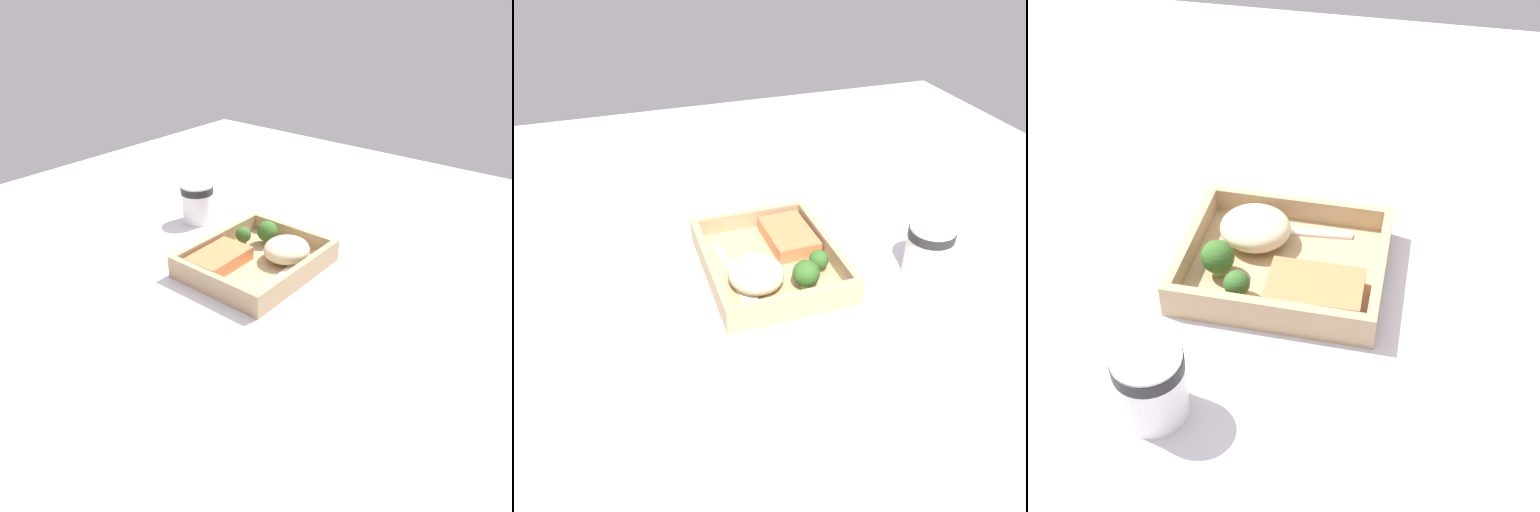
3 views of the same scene
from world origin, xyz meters
The scene contains 10 objects.
ground_plane centered at (0.00, 0.00, -1.00)cm, with size 160.00×160.00×2.00cm, color silver.
takeout_tray centered at (0.00, 0.00, 0.60)cm, with size 24.94×20.81×1.20cm, color tan.
tray_rim centered at (0.00, 0.00, 2.79)cm, with size 24.94×20.81×3.18cm.
salmon_fillet centered at (-4.75, 4.92, 2.48)cm, with size 11.25×7.33×2.56cm, color #DD7646.
mashed_potatoes centered at (4.51, -3.74, 3.42)cm, with size 9.08×8.52×4.43cm, color beige.
broccoli_floret_1 centered at (7.49, 3.15, 3.84)cm, with size 4.15×4.15×4.82cm.
broccoli_floret_2 centered at (4.22, 6.63, 3.29)cm, with size 3.15×3.15×3.75cm.
fork centered at (1.38, -6.30, 1.42)cm, with size 15.89×3.20×0.44cm.
paper_cup centered at (8.47, 23.43, 4.81)cm, with size 7.23×7.23×8.62cm.
receipt_slip centered at (0.46, -22.18, 0.12)cm, with size 9.46×15.11×0.24cm, color white.
Camera 1 is at (-62.92, -50.69, 48.16)cm, focal length 35.00 mm.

